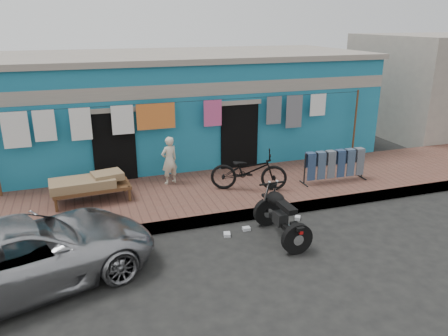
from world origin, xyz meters
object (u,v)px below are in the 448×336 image
at_px(bicycle, 249,166).
at_px(motorcycle, 282,215).
at_px(jeans_rack, 334,165).
at_px(charpoy, 92,189).
at_px(car, 26,253).
at_px(seated_person, 169,160).

bearing_deg(bicycle, motorcycle, -161.96).
bearing_deg(jeans_rack, motorcycle, -140.88).
distance_m(bicycle, charpoy, 3.83).
bearing_deg(car, motorcycle, -106.16).
bearing_deg(jeans_rack, bicycle, 176.18).
distance_m(car, motorcycle, 4.82).
distance_m(motorcycle, charpoy, 4.53).
bearing_deg(seated_person, charpoy, -4.04).
relative_size(motorcycle, jeans_rack, 0.92).
height_order(motorcycle, charpoy, motorcycle).
bearing_deg(bicycle, charpoy, 104.60).
xyz_separation_m(car, bicycle, (4.97, 2.40, 0.24)).
xyz_separation_m(motorcycle, charpoy, (-3.63, 2.70, 0.02)).
bearing_deg(car, seated_person, -60.80).
bearing_deg(motorcycle, jeans_rack, 37.53).
distance_m(car, bicycle, 5.52).
xyz_separation_m(car, jeans_rack, (7.34, 2.24, 0.06)).
bearing_deg(charpoy, motorcycle, -36.67).
relative_size(seated_person, charpoy, 0.66).
bearing_deg(bicycle, car, 137.77).
distance_m(bicycle, motorcycle, 2.24).
height_order(car, jeans_rack, car).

